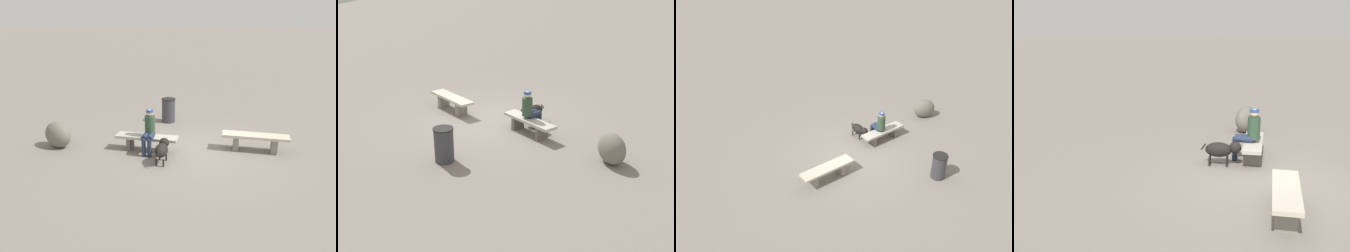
{
  "view_description": "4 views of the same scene",
  "coord_description": "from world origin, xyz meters",
  "views": [
    {
      "loc": [
        0.8,
        8.47,
        3.6
      ],
      "look_at": [
        0.88,
        -0.75,
        0.48
      ],
      "focal_mm": 35.34,
      "sensor_mm": 36.0,
      "label": 1
    },
    {
      "loc": [
        7.71,
        -8.81,
        4.51
      ],
      "look_at": [
        1.27,
        -0.82,
        0.42
      ],
      "focal_mm": 45.42,
      "sensor_mm": 36.0,
      "label": 2
    },
    {
      "loc": [
        -8.34,
        -6.65,
        7.77
      ],
      "look_at": [
        0.62,
        1.12,
        0.53
      ],
      "focal_mm": 40.47,
      "sensor_mm": 36.0,
      "label": 3
    },
    {
      "loc": [
        -7.87,
        1.69,
        3.02
      ],
      "look_at": [
        1.62,
        1.58,
        0.75
      ],
      "focal_mm": 45.59,
      "sensor_mm": 36.0,
      "label": 4
    }
  ],
  "objects": [
    {
      "name": "bench_right",
      "position": [
        1.46,
        -0.04,
        0.32
      ],
      "size": [
        1.77,
        0.77,
        0.44
      ],
      "rotation": [
        0.0,
        0.0,
        -0.22
      ],
      "color": "#605B56",
      "rests_on": "ground"
    },
    {
      "name": "trash_bin",
      "position": [
        0.88,
        -2.66,
        0.42
      ],
      "size": [
        0.49,
        0.49,
        0.84
      ],
      "color": "#38383D",
      "rests_on": "ground"
    },
    {
      "name": "seated_person",
      "position": [
        1.38,
        0.09,
        0.67
      ],
      "size": [
        0.38,
        0.61,
        1.2
      ],
      "rotation": [
        0.0,
        0.0,
        -0.19
      ],
      "color": "#2D4733",
      "rests_on": "ground"
    },
    {
      "name": "dog",
      "position": [
        1.02,
        0.71,
        0.37
      ],
      "size": [
        0.42,
        0.88,
        0.55
      ],
      "rotation": [
        0.0,
        0.0,
        4.53
      ],
      "color": "black",
      "rests_on": "ground"
    },
    {
      "name": "bench_left",
      "position": [
        -1.53,
        -0.05,
        0.34
      ],
      "size": [
        1.86,
        0.83,
        0.47
      ],
      "rotation": [
        0.0,
        0.0,
        -0.22
      ],
      "color": "gray",
      "rests_on": "ground"
    },
    {
      "name": "boulder",
      "position": [
        3.99,
        -0.28,
        0.37
      ],
      "size": [
        1.02,
        0.92,
        0.74
      ],
      "primitive_type": "ellipsoid",
      "rotation": [
        0.0,
        0.0,
        1.0
      ],
      "color": "#6B665B",
      "rests_on": "ground"
    },
    {
      "name": "ground",
      "position": [
        0.0,
        0.0,
        -0.03
      ],
      "size": [
        210.0,
        210.0,
        0.06
      ],
      "primitive_type": "cube",
      "color": "gray"
    }
  ]
}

